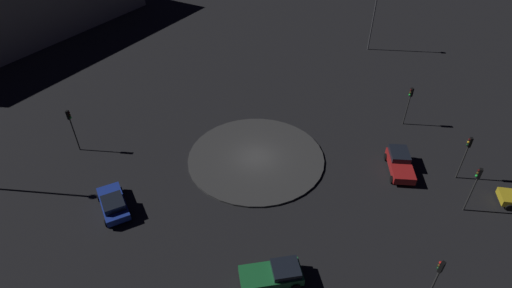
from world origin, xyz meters
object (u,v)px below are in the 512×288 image
at_px(car_blue, 113,204).
at_px(streetlamp_north, 376,6).
at_px(traffic_light_west, 71,123).
at_px(traffic_light_east_near, 476,182).
at_px(traffic_light_northeast, 409,99).
at_px(traffic_light_southeast, 438,273).
at_px(car_green, 274,274).
at_px(store_building, 19,4).
at_px(traffic_light_east, 467,150).
at_px(car_red, 400,163).

xyz_separation_m(car_blue, streetlamp_north, (17.28, 37.23, 5.40)).
xyz_separation_m(traffic_light_west, traffic_light_east_near, (34.72, 2.31, -0.04)).
xyz_separation_m(traffic_light_west, traffic_light_northeast, (29.86, 13.58, -0.13)).
xyz_separation_m(traffic_light_northeast, streetlamp_north, (-4.99, 17.75, 3.06)).
relative_size(traffic_light_east_near, traffic_light_northeast, 1.03).
bearing_deg(traffic_light_northeast, traffic_light_southeast, 58.10).
height_order(car_green, traffic_light_west, traffic_light_west).
distance_m(car_blue, traffic_light_southeast, 24.16).
bearing_deg(car_green, traffic_light_northeast, -137.08).
relative_size(car_blue, store_building, 0.11).
distance_m(car_blue, traffic_light_east, 29.61).
bearing_deg(car_red, store_building, -118.30).
height_order(traffic_light_east_near, traffic_light_northeast, traffic_light_east_near).
bearing_deg(traffic_light_east_near, traffic_light_northeast, -62.31).
relative_size(traffic_light_west, streetlamp_north, 0.49).
bearing_deg(store_building, traffic_light_southeast, 76.14).
bearing_deg(car_green, car_red, -145.48).
relative_size(traffic_light_northeast, streetlamp_north, 0.47).
xyz_separation_m(car_blue, traffic_light_west, (-7.58, 5.90, 2.46)).
bearing_deg(traffic_light_east, car_green, 40.69).
relative_size(car_red, traffic_light_west, 1.03).
relative_size(traffic_light_southeast, traffic_light_east_near, 0.87).
height_order(streetlamp_north, store_building, store_building).
relative_size(car_green, car_red, 1.00).
relative_size(traffic_light_east_near, streetlamp_north, 0.48).
bearing_deg(traffic_light_southeast, car_red, -45.61).
relative_size(traffic_light_west, traffic_light_east_near, 1.01).
bearing_deg(car_green, traffic_light_west, -48.03).
xyz_separation_m(car_red, traffic_light_southeast, (2.09, -12.71, 1.96)).
height_order(car_blue, traffic_light_west, traffic_light_west).
relative_size(car_green, traffic_light_northeast, 1.07).
bearing_deg(traffic_light_west, traffic_light_east, -2.16).
bearing_deg(traffic_light_northeast, car_green, 32.62).
bearing_deg(traffic_light_southeast, traffic_light_east_near, -73.59).
relative_size(car_red, store_building, 0.12).
relative_size(traffic_light_east_near, store_building, 0.11).
bearing_deg(traffic_light_southeast, traffic_light_northeast, -49.95).
bearing_deg(traffic_light_west, streetlamp_north, 39.09).
bearing_deg(traffic_light_east, streetlamp_north, -77.30).
bearing_deg(store_building, traffic_light_east, 88.35).
xyz_separation_m(car_blue, traffic_light_southeast, (24.06, -0.91, 2.04)).
distance_m(car_blue, car_red, 24.94).
distance_m(traffic_light_west, traffic_light_southeast, 32.37).
bearing_deg(traffic_light_southeast, streetlamp_north, -44.87).
distance_m(car_blue, store_building, 42.75).
bearing_deg(car_red, traffic_light_east, 82.36).
distance_m(car_green, streetlamp_north, 40.32).
distance_m(car_green, car_blue, 14.27).
bearing_deg(traffic_light_northeast, traffic_light_east, 85.34).
xyz_separation_m(traffic_light_southeast, streetlamp_north, (-6.78, 38.14, 3.36)).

